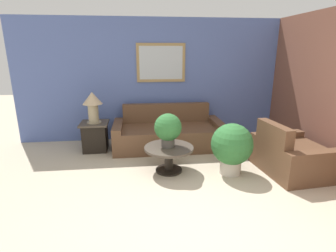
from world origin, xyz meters
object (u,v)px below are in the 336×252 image
side_table (95,136)px  table_lamp (93,103)px  couch_main (168,134)px  coffee_table (169,153)px  potted_plant_on_table (168,128)px  armchair (291,156)px  potted_plant_floor (232,146)px

side_table → table_lamp: (0.00, -0.00, 0.67)m
couch_main → side_table: 1.47m
coffee_table → potted_plant_on_table: bearing=118.5°
armchair → side_table: armchair is taller
armchair → potted_plant_floor: armchair is taller
armchair → potted_plant_on_table: bearing=77.0°
couch_main → potted_plant_on_table: potted_plant_on_table is taller
side_table → table_lamp: bearing=-90.0°
table_lamp → potted_plant_floor: size_ratio=0.72×
couch_main → side_table: couch_main is taller
armchair → table_lamp: table_lamp is taller
coffee_table → potted_plant_on_table: size_ratio=1.46×
couch_main → coffee_table: bearing=-96.2°
coffee_table → side_table: side_table is taller
potted_plant_on_table → potted_plant_floor: size_ratio=0.66×
armchair → potted_plant_on_table: (-2.00, 0.28, 0.46)m
table_lamp → armchair: bearing=-22.5°
table_lamp → side_table: bearing=90.0°
armchair → coffee_table: armchair is taller
coffee_table → potted_plant_on_table: (-0.01, 0.02, 0.42)m
coffee_table → potted_plant_floor: bearing=-11.3°
coffee_table → table_lamp: (-1.34, 1.12, 0.65)m
armchair → couch_main: bearing=47.6°
table_lamp → potted_plant_on_table: 1.74m
armchair → potted_plant_on_table: 2.07m
side_table → couch_main: bearing=1.5°
side_table → potted_plant_on_table: size_ratio=1.05×
coffee_table → table_lamp: table_lamp is taller
coffee_table → potted_plant_floor: size_ratio=0.96×
potted_plant_on_table → table_lamp: bearing=140.4°
armchair → table_lamp: size_ratio=2.02×
couch_main → potted_plant_on_table: size_ratio=4.04×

